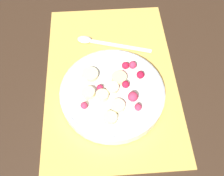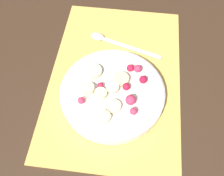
# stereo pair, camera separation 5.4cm
# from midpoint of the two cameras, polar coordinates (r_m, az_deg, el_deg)

# --- Properties ---
(ground_plane) EXTENTS (3.00, 3.00, 0.00)m
(ground_plane) POSITION_cam_midpoint_polar(r_m,az_deg,el_deg) (0.60, 3.30, 2.37)
(ground_plane) COLOR #382619
(placemat) EXTENTS (0.46, 0.31, 0.01)m
(placemat) POSITION_cam_midpoint_polar(r_m,az_deg,el_deg) (0.60, 3.31, 2.53)
(placemat) COLOR #E0B251
(placemat) RESTS_ON ground_plane
(fruit_bowl) EXTENTS (0.23, 0.23, 0.05)m
(fruit_bowl) POSITION_cam_midpoint_polar(r_m,az_deg,el_deg) (0.55, 2.77, -1.19)
(fruit_bowl) COLOR silver
(fruit_bowl) RESTS_ON placemat
(spoon) EXTENTS (0.07, 0.19, 0.01)m
(spoon) POSITION_cam_midpoint_polar(r_m,az_deg,el_deg) (0.66, 2.43, 10.40)
(spoon) COLOR silver
(spoon) RESTS_ON placemat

